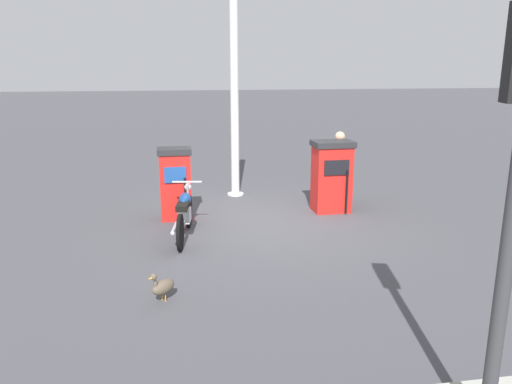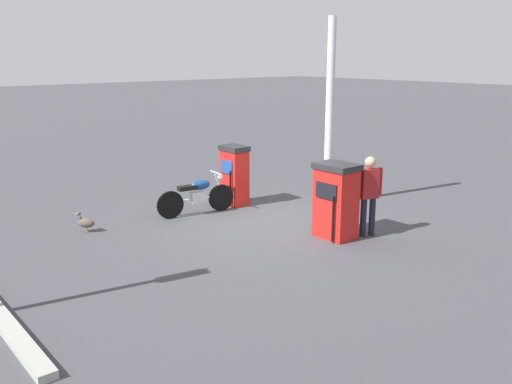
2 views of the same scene
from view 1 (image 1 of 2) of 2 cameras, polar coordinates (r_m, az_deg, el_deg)
ground_plane at (r=10.16m, az=0.53°, el=-3.53°), size 120.00×120.00×0.00m
fuel_pump_near at (r=10.35m, az=-9.22°, el=0.98°), size 0.55×0.69×1.49m
fuel_pump_far at (r=10.91m, az=8.67°, el=1.83°), size 0.67×0.86×1.55m
motorcycle_near_pump at (r=9.26m, az=-8.19°, el=-2.37°), size 1.94×0.63×0.96m
attendant_person at (r=11.55m, az=9.49°, el=3.35°), size 0.56×0.33×1.67m
wandering_duck at (r=6.92m, az=-10.65°, el=-10.58°), size 0.38×0.39×0.45m
canopy_support_pole at (r=12.01m, az=-2.47°, el=9.90°), size 0.40×0.40×4.55m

